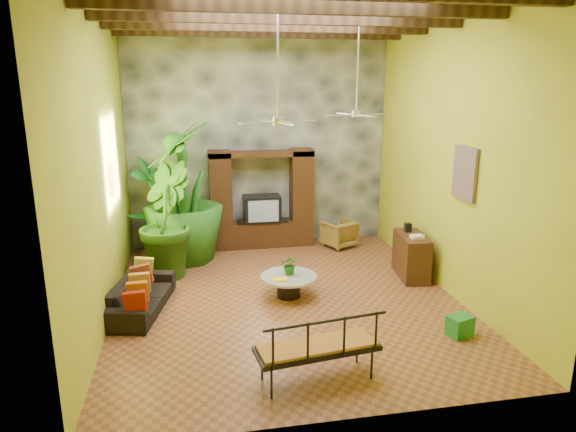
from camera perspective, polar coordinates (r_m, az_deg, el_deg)
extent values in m
plane|color=brown|center=(9.39, -0.20, -9.15)|extent=(7.00, 7.00, 0.00)
cube|color=silver|center=(8.67, -0.23, 22.68)|extent=(6.00, 7.00, 0.02)
cube|color=#A7A525|center=(12.11, -3.26, 8.54)|extent=(6.00, 0.02, 5.00)
cube|color=#A7A525|center=(8.66, -20.21, 5.18)|extent=(0.02, 7.00, 5.00)
cube|color=#A7A525|center=(9.68, 17.63, 6.32)|extent=(0.02, 7.00, 5.00)
cube|color=#3F4248|center=(12.06, -3.23, 8.51)|extent=(5.98, 0.10, 4.98)
cube|color=#372411|center=(7.38, 1.76, 22.35)|extent=(5.95, 0.16, 0.22)
cube|color=#372411|center=(8.64, -0.23, 21.23)|extent=(5.95, 0.16, 0.22)
cube|color=#372411|center=(9.92, -1.69, 20.39)|extent=(5.95, 0.16, 0.22)
cube|color=#372411|center=(11.20, -2.80, 19.73)|extent=(5.95, 0.16, 0.22)
cube|color=black|center=(12.20, -2.89, -1.97)|extent=(2.40, 0.50, 0.60)
cube|color=black|center=(11.87, -7.51, 2.43)|extent=(0.50, 0.48, 2.00)
cube|color=black|center=(12.11, 1.51, 2.81)|extent=(0.50, 0.48, 2.00)
cube|color=black|center=(11.80, -3.01, 6.91)|extent=(2.40, 0.48, 0.12)
cube|color=black|center=(12.02, -2.92, 0.84)|extent=(0.85, 0.52, 0.62)
cube|color=#8C99A8|center=(11.76, -2.74, 0.53)|extent=(0.70, 0.02, 0.50)
cylinder|color=silver|center=(8.16, -1.13, 16.82)|extent=(0.04, 0.04, 1.80)
cylinder|color=silver|center=(8.18, -1.10, 10.51)|extent=(0.18, 0.18, 0.12)
cube|color=silver|center=(8.34, 1.19, 10.45)|extent=(0.58, 0.26, 0.01)
cube|color=silver|center=(8.51, -2.13, 10.53)|extent=(0.26, 0.58, 0.01)
cube|color=silver|center=(8.04, -3.47, 10.27)|extent=(0.58, 0.26, 0.01)
cube|color=silver|center=(7.86, 0.01, 10.19)|extent=(0.26, 0.58, 0.01)
cylinder|color=silver|center=(10.15, 7.77, 16.29)|extent=(0.04, 0.04, 1.80)
cylinder|color=silver|center=(10.17, 7.59, 11.21)|extent=(0.18, 0.18, 0.12)
cube|color=silver|center=(10.37, 9.29, 11.10)|extent=(0.58, 0.26, 0.01)
cube|color=silver|center=(10.47, 6.49, 11.23)|extent=(0.26, 0.58, 0.01)
cube|color=silver|center=(9.98, 5.82, 11.08)|extent=(0.58, 0.26, 0.01)
cube|color=silver|center=(9.87, 8.75, 10.95)|extent=(0.26, 0.58, 0.01)
cube|color=yellow|center=(9.70, -18.85, 3.83)|extent=(0.06, 0.32, 0.55)
cube|color=navy|center=(9.18, 19.06, 4.51)|extent=(0.06, 0.70, 0.90)
imported|color=black|center=(9.19, -16.04, -8.47)|extent=(1.12, 1.98, 0.55)
imported|color=brown|center=(12.20, 5.71, -1.95)|extent=(0.90, 0.91, 0.63)
imported|color=#1B6823|center=(11.76, -14.63, 1.03)|extent=(1.28, 1.41, 2.23)
imported|color=#255716|center=(10.46, -13.61, -0.37)|extent=(1.21, 1.41, 2.30)
imported|color=#24621A|center=(11.14, -11.69, 2.56)|extent=(1.74, 1.74, 3.02)
cylinder|color=black|center=(9.41, 0.08, -7.89)|extent=(0.43, 0.43, 0.36)
cylinder|color=silver|center=(9.34, 0.08, -6.76)|extent=(1.02, 1.02, 0.04)
imported|color=#1D5817|center=(9.35, 0.24, -5.43)|extent=(0.38, 0.35, 0.36)
cube|color=yellow|center=(9.13, -0.88, -7.06)|extent=(0.26, 0.19, 0.03)
cube|color=black|center=(6.87, 3.26, -14.49)|extent=(1.67, 0.76, 0.06)
cube|color=#A8682A|center=(6.85, 3.27, -14.20)|extent=(1.59, 0.69, 0.06)
cube|color=black|center=(6.50, 3.93, -13.63)|extent=(1.60, 0.26, 0.54)
cube|color=#311C0F|center=(10.53, 13.54, -4.34)|extent=(0.62, 1.14, 0.87)
cube|color=#1C6B2F|center=(8.49, 18.55, -11.50)|extent=(0.43, 0.37, 0.32)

